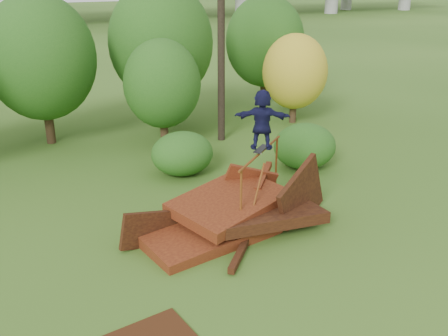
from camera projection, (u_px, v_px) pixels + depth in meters
ground at (294, 249)px, 12.10m from camera, size 240.00×240.00×0.00m
scrap_pile at (233, 215)px, 12.90m from camera, size 5.92×3.47×2.29m
grind_rail at (260, 169)px, 13.33m from camera, size 2.50×1.84×1.87m
skateboard at (261, 149)px, 13.15m from camera, size 0.70×0.59×0.08m
skater at (262, 119)px, 12.86m from camera, size 1.46×1.23×1.58m
tree_1 at (41, 58)px, 18.57m from camera, size 4.09×4.09×5.69m
tree_2 at (162, 84)px, 18.60m from camera, size 2.90×2.90×4.09m
tree_3 at (161, 43)px, 20.96m from camera, size 4.39×4.39×6.09m
tree_4 at (295, 72)px, 21.70m from camera, size 2.84×2.84×3.92m
tree_5 at (265, 41)px, 24.32m from camera, size 3.84×3.84×5.40m
shrub_left at (182, 153)px, 16.44m from camera, size 2.08×1.92×1.44m
shrub_right at (305, 146)px, 16.98m from camera, size 2.18×1.99×1.54m
utility_pole at (221, 6)px, 18.29m from camera, size 1.40×0.28×10.12m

